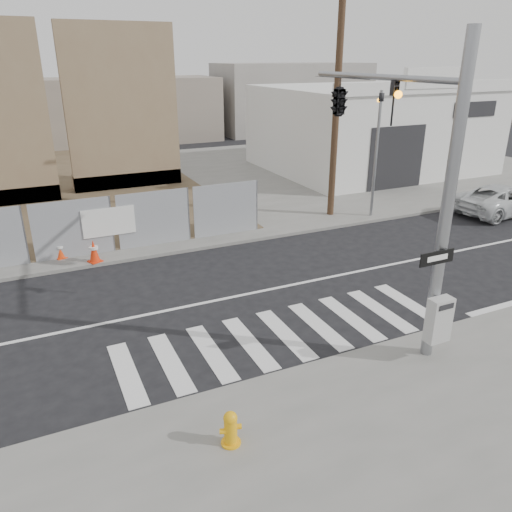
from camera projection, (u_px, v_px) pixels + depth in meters
name	position (u px, v px, depth m)	size (l,w,h in m)	color
ground	(246.00, 295.00, 14.78)	(100.00, 100.00, 0.00)	black
sidewalk_far	(139.00, 188.00, 26.54)	(50.00, 20.00, 0.12)	slate
signal_pole	(370.00, 134.00, 12.25)	(0.96, 5.87, 7.00)	gray
far_signal_pole	(378.00, 137.00, 20.48)	(0.16, 0.20, 5.60)	gray
concrete_wall_right	(123.00, 124.00, 25.18)	(5.50, 1.30, 8.00)	#7A6249
auto_shop	(370.00, 128.00, 30.22)	(12.00, 10.20, 5.95)	silver
utility_pole_right	(337.00, 93.00, 20.01)	(1.60, 0.28, 10.00)	#463020
fire_hydrant	(231.00, 428.00, 8.81)	(0.46, 0.46, 0.68)	#EBA40D
suv	(503.00, 199.00, 22.15)	(2.16, 4.68, 1.30)	silver
traffic_cone_c	(60.00, 250.00, 17.03)	(0.41, 0.41, 0.63)	red
traffic_cone_d	(94.00, 251.00, 16.70)	(0.52, 0.52, 0.77)	red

